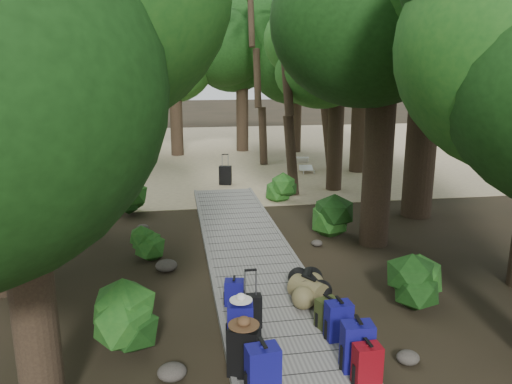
{
  "coord_description": "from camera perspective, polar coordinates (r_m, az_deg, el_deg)",
  "views": [
    {
      "loc": [
        -1.65,
        -9.93,
        4.25
      ],
      "look_at": [
        0.51,
        2.96,
        1.0
      ],
      "focal_mm": 35.0,
      "sensor_mm": 36.0,
      "label": 1
    }
  ],
  "objects": [
    {
      "name": "rock_right_c",
      "position": [
        12.41,
        6.98,
        -5.81
      ],
      "size": [
        0.28,
        0.25,
        0.15
      ],
      "primitive_type": null,
      "color": "#4C473F",
      "rests_on": "ground"
    },
    {
      "name": "backpack_right_d",
      "position": [
        8.47,
        8.16,
        -13.34
      ],
      "size": [
        0.41,
        0.35,
        0.54
      ],
      "primitive_type": null,
      "rotation": [
        0.0,
        0.0,
        0.32
      ],
      "color": "#363D1A",
      "rests_on": "boardwalk"
    },
    {
      "name": "tree_back_d",
      "position": [
        24.7,
        -18.93,
        13.13
      ],
      "size": [
        5.05,
        5.05,
        8.41
      ],
      "primitive_type": null,
      "color": "black",
      "rests_on": "ground"
    },
    {
      "name": "rock_left_a",
      "position": [
        7.52,
        -9.58,
        -19.62
      ],
      "size": [
        0.42,
        0.37,
        0.23
      ],
      "primitive_type": null,
      "color": "#4C473F",
      "rests_on": "ground"
    },
    {
      "name": "tree_left_a",
      "position": [
        6.14,
        -26.29,
        8.63
      ],
      "size": [
        4.6,
        4.6,
        7.66
      ],
      "primitive_type": null,
      "color": "black",
      "rests_on": "ground"
    },
    {
      "name": "rock_right_d",
      "position": [
        14.89,
        8.2,
        -2.15
      ],
      "size": [
        0.57,
        0.51,
        0.31
      ],
      "primitive_type": null,
      "color": "#4C473F",
      "rests_on": "ground"
    },
    {
      "name": "palm_left_a",
      "position": [
        16.21,
        -19.5,
        10.1
      ],
      "size": [
        4.25,
        4.25,
        6.76
      ],
      "primitive_type": null,
      "color": "#103911",
      "rests_on": "ground"
    },
    {
      "name": "shrub_right_b",
      "position": [
        13.16,
        9.05,
        -2.54
      ],
      "size": [
        1.23,
        1.23,
        1.11
      ],
      "primitive_type": null,
      "color": "#1A4E17",
      "rests_on": "ground"
    },
    {
      "name": "tree_back_a",
      "position": [
        25.05,
        -9.33,
        14.12
      ],
      "size": [
        5.08,
        5.08,
        8.79
      ],
      "primitive_type": null,
      "color": "black",
      "rests_on": "ground"
    },
    {
      "name": "backpack_left_a",
      "position": [
        6.76,
        0.78,
        -19.6
      ],
      "size": [
        0.45,
        0.34,
        0.79
      ],
      "primitive_type": null,
      "rotation": [
        0.0,
        0.0,
        0.12
      ],
      "color": "navy",
      "rests_on": "boardwalk"
    },
    {
      "name": "shrub_right_c",
      "position": [
        16.39,
        2.84,
        0.4
      ],
      "size": [
        0.92,
        0.92,
        0.83
      ],
      "primitive_type": null,
      "color": "#1A4E17",
      "rests_on": "ground"
    },
    {
      "name": "hat_brown",
      "position": [
        6.9,
        -1.41,
        -14.5
      ],
      "size": [
        0.43,
        0.43,
        0.13
      ],
      "primitive_type": null,
      "color": "#51351E",
      "rests_on": "backpack_left_b"
    },
    {
      "name": "tree_left_c",
      "position": [
        13.36,
        -20.3,
        10.23
      ],
      "size": [
        4.12,
        4.12,
        7.16
      ],
      "primitive_type": null,
      "color": "black",
      "rests_on": "ground"
    },
    {
      "name": "tree_back_c",
      "position": [
        25.89,
        4.64,
        14.02
      ],
      "size": [
        4.77,
        4.77,
        8.59
      ],
      "primitive_type": null,
      "color": "black",
      "rests_on": "ground"
    },
    {
      "name": "ground",
      "position": [
        10.93,
        -0.08,
        -8.93
      ],
      "size": [
        120.0,
        120.0,
        0.0
      ],
      "primitive_type": "plane",
      "color": "#2E2317",
      "rests_on": "ground"
    },
    {
      "name": "sand_beach",
      "position": [
        26.33,
        -5.81,
        4.62
      ],
      "size": [
        40.0,
        22.0,
        0.02
      ],
      "primitive_type": "cube",
      "color": "tan",
      "rests_on": "ground"
    },
    {
      "name": "backpack_left_b",
      "position": [
        7.18,
        -1.37,
        -17.45
      ],
      "size": [
        0.5,
        0.44,
        0.78
      ],
      "primitive_type": null,
      "rotation": [
        0.0,
        0.0,
        -0.39
      ],
      "color": "black",
      "rests_on": "boardwalk"
    },
    {
      "name": "duffel_right_khaki",
      "position": [
        9.26,
        5.99,
        -11.11
      ],
      "size": [
        0.71,
        0.78,
        0.44
      ],
      "primitive_type": null,
      "rotation": [
        0.0,
        0.0,
        0.54
      ],
      "color": "brown",
      "rests_on": "boardwalk"
    },
    {
      "name": "backpack_right_a",
      "position": [
        7.18,
        12.59,
        -18.51
      ],
      "size": [
        0.37,
        0.27,
        0.64
      ],
      "primitive_type": null,
      "rotation": [
        0.0,
        0.0,
        0.04
      ],
      "color": "maroon",
      "rests_on": "boardwalk"
    },
    {
      "name": "tree_right_c",
      "position": [
        12.15,
        14.59,
        17.29
      ],
      "size": [
        5.83,
        5.83,
        10.1
      ],
      "primitive_type": null,
      "color": "black",
      "rests_on": "ground"
    },
    {
      "name": "shrub_left_b",
      "position": [
        11.74,
        -12.68,
        -5.68
      ],
      "size": [
        0.83,
        0.83,
        0.75
      ],
      "primitive_type": null,
      "color": "#1A4E17",
      "rests_on": "ground"
    },
    {
      "name": "rock_right_a",
      "position": [
        8.09,
        16.97,
        -17.64
      ],
      "size": [
        0.35,
        0.31,
        0.19
      ],
      "primitive_type": null,
      "color": "#4C473F",
      "rests_on": "ground"
    },
    {
      "name": "duffel_right_black",
      "position": [
        9.52,
        6.13,
        -10.42
      ],
      "size": [
        0.65,
        0.79,
        0.43
      ],
      "primitive_type": null,
      "rotation": [
        0.0,
        0.0,
        -0.39
      ],
      "color": "black",
      "rests_on": "boardwalk"
    },
    {
      "name": "tree_right_f",
      "position": [
        21.15,
        12.25,
        16.33
      ],
      "size": [
        5.86,
        5.86,
        10.47
      ],
      "primitive_type": null,
      "color": "black",
      "rests_on": "ground"
    },
    {
      "name": "sun_lounger",
      "position": [
        21.06,
        5.73,
        3.07
      ],
      "size": [
        0.91,
        1.8,
        0.55
      ],
      "primitive_type": null,
      "rotation": [
        0.0,
        0.0,
        -0.21
      ],
      "color": "silver",
      "rests_on": "sand_beach"
    },
    {
      "name": "boardwalk",
      "position": [
        11.82,
        -0.88,
        -6.8
      ],
      "size": [
        2.0,
        12.0,
        0.12
      ],
      "primitive_type": "cube",
      "color": "gray",
      "rests_on": "ground"
    },
    {
      "name": "suitcase_on_boardwalk",
      "position": [
        8.37,
        -0.62,
        -13.44
      ],
      "size": [
        0.36,
        0.21,
        0.56
      ],
      "primitive_type": null,
      "rotation": [
        0.0,
        0.0,
        -0.02
      ],
      "color": "black",
      "rests_on": "boardwalk"
    },
    {
      "name": "rock_left_d",
      "position": [
        13.78,
        -12.82,
        -3.98
      ],
      "size": [
        0.32,
        0.29,
        0.18
      ],
      "primitive_type": null,
      "color": "#4C473F",
      "rests_on": "ground"
    },
    {
      "name": "kayak",
      "position": [
        21.38,
        -14.0,
        2.58
      ],
      "size": [
        1.38,
        3.38,
        0.33
      ],
      "primitive_type": "ellipsoid",
      "rotation": [
        0.0,
        0.0,
        -0.21
      ],
      "color": "#A6250E",
      "rests_on": "sand_beach"
    },
    {
      "name": "shrub_right_a",
      "position": [
        9.68,
        17.53,
        -9.6
      ],
      "size": [
        1.09,
        1.09,
        0.98
      ],
      "primitive_type": null,
      "color": "#1A4E17",
      "rests_on": "ground"
    },
    {
      "name": "palm_right_c",
      "position": [
        22.54,
        1.5,
        12.88
      ],
      "size": [
        4.81,
        4.81,
        7.66
      ],
      "primitive_type": null,
      "color": "#103911",
      "rests_on": "ground"
    },
    {
      "name": "backpack_right_c",
      "position": [
        8.12,
        9.42,
        -14.09
      ],
      "size": [
        0.41,
        0.3,
        0.67
      ],
      "primitive_type": null,
      "rotation": [
        0.0,
        0.0,
        0.06
      ],
      "color": "navy",
      "rests_on": "boardwalk"
    },
    {
      "name": "shrub_left_a",
      "position": [
        8.1,
        -13.77,
        -13.83
      ],
      "size": [
        1.18,
        1.18,
        1.06
      ],
      "primitive_type": null,
      "color": "#1A4E17",
      "rests_on": "ground"
    },
    {
      "name": "palm_right_a",
      "position": [
        17.04,
        4.87,
        13.28
      ],
      "size": [
        4.77,
        4.77,
        8.12
      ],
      "primitive_type": null,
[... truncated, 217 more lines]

